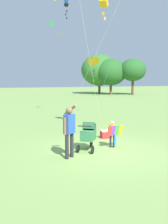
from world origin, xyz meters
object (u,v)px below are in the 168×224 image
(child_with_butterfly_kite, at_px, (113,132))
(stroller, at_px, (88,134))
(person_adult_flyer, at_px, (69,128))
(kite_orange_delta, at_px, (67,4))
(cooler_box, at_px, (106,134))
(kite_green_novelty, at_px, (94,61))

(child_with_butterfly_kite, relative_size, stroller, 0.94)
(child_with_butterfly_kite, xyz_separation_m, person_adult_flyer, (-1.89, -0.85, 0.41))
(kite_orange_delta, height_order, cooler_box, kite_orange_delta)
(kite_green_novelty, bearing_deg, stroller, -110.10)
(stroller, xyz_separation_m, kite_green_novelty, (3.34, 9.12, 3.09))
(child_with_butterfly_kite, relative_size, kite_orange_delta, 0.13)
(kite_orange_delta, bearing_deg, kite_green_novelty, 24.49)
(kite_green_novelty, bearing_deg, kite_orange_delta, -155.51)
(cooler_box, bearing_deg, kite_orange_delta, 90.75)
(stroller, height_order, kite_green_novelty, kite_green_novelty)
(child_with_butterfly_kite, height_order, person_adult_flyer, person_adult_flyer)
(child_with_butterfly_kite, bearing_deg, stroller, -173.48)
(child_with_butterfly_kite, distance_m, person_adult_flyer, 2.11)
(stroller, xyz_separation_m, cooler_box, (1.33, 1.64, -0.43))
(stroller, distance_m, kite_green_novelty, 10.19)
(child_with_butterfly_kite, xyz_separation_m, stroller, (-1.00, -0.11, 0.01))
(child_with_butterfly_kite, bearing_deg, person_adult_flyer, -155.87)
(child_with_butterfly_kite, xyz_separation_m, kite_green_novelty, (2.34, 9.00, 3.10))
(person_adult_flyer, height_order, cooler_box, person_adult_flyer)
(stroller, xyz_separation_m, kite_orange_delta, (1.24, 8.16, 6.50))
(cooler_box, bearing_deg, child_with_butterfly_kite, -102.27)
(cooler_box, bearing_deg, kite_green_novelty, 74.97)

